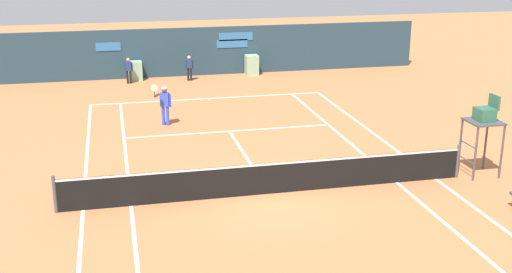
# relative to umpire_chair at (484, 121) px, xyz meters

# --- Properties ---
(ground_plane) EXTENTS (80.00, 80.00, 0.01)m
(ground_plane) POSITION_rel_umpire_chair_xyz_m (-6.82, 0.49, -1.75)
(ground_plane) COLOR #C67042
(tennis_net) EXTENTS (12.10, 0.10, 1.07)m
(tennis_net) POSITION_rel_umpire_chair_xyz_m (-6.82, -0.08, -1.25)
(tennis_net) COLOR #4C4C51
(tennis_net) RESTS_ON ground_plane
(sponsor_back_wall) EXTENTS (25.00, 1.02, 2.56)m
(sponsor_back_wall) POSITION_rel_umpire_chair_xyz_m (-6.82, 16.88, -0.52)
(sponsor_back_wall) COLOR #233D4C
(sponsor_back_wall) RESTS_ON ground_plane
(umpire_chair) EXTENTS (1.00, 1.00, 2.57)m
(umpire_chair) POSITION_rel_umpire_chair_xyz_m (0.00, 0.00, 0.00)
(umpire_chair) COLOR #47474C
(umpire_chair) RESTS_ON ground_plane
(player_on_baseline) EXTENTS (0.79, 0.62, 1.79)m
(player_on_baseline) POSITION_rel_umpire_chair_xyz_m (-9.16, 7.68, -0.82)
(player_on_baseline) COLOR blue
(player_on_baseline) RESTS_ON ground_plane
(ball_kid_left_post) EXTENTS (0.43, 0.20, 1.30)m
(ball_kid_left_post) POSITION_rel_umpire_chair_xyz_m (-7.18, 15.62, -1.01)
(ball_kid_left_post) COLOR black
(ball_kid_left_post) RESTS_ON ground_plane
(ball_kid_right_post) EXTENTS (0.43, 0.21, 1.31)m
(ball_kid_right_post) POSITION_rel_umpire_chair_xyz_m (-10.27, 15.62, -1.00)
(ball_kid_right_post) COLOR black
(ball_kid_right_post) RESTS_ON ground_plane
(tennis_ball_near_service_line) EXTENTS (0.07, 0.07, 0.07)m
(tennis_ball_near_service_line) POSITION_rel_umpire_chair_xyz_m (-6.95, 3.99, -1.72)
(tennis_ball_near_service_line) COLOR #CCE033
(tennis_ball_near_service_line) RESTS_ON ground_plane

